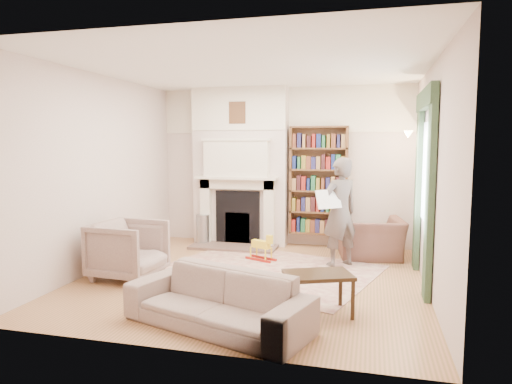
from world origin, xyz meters
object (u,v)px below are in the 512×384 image
(armchair_left, at_px, (128,250))
(sofa, at_px, (217,300))
(rocking_horse, at_px, (261,247))
(armchair_reading, at_px, (370,238))
(coffee_table, at_px, (318,294))
(man_reading, at_px, (340,212))
(bookcase, at_px, (318,180))
(paraffin_heater, at_px, (203,230))

(armchair_left, distance_m, sofa, 2.14)
(sofa, xyz_separation_m, rocking_horse, (-0.19, 2.61, -0.06))
(armchair_reading, height_order, coffee_table, armchair_reading)
(armchair_left, distance_m, man_reading, 3.05)
(bookcase, relative_size, man_reading, 1.14)
(armchair_left, height_order, sofa, armchair_left)
(armchair_left, xyz_separation_m, rocking_horse, (1.52, 1.32, -0.18))
(armchair_left, bearing_deg, coffee_table, -100.79)
(bookcase, distance_m, coffee_table, 3.37)
(man_reading, height_order, rocking_horse, man_reading)
(man_reading, distance_m, paraffin_heater, 2.67)
(man_reading, bearing_deg, sofa, 28.36)
(paraffin_heater, bearing_deg, coffee_table, -50.07)
(paraffin_heater, relative_size, rocking_horse, 1.14)
(armchair_left, bearing_deg, man_reading, -60.17)
(sofa, distance_m, paraffin_heater, 3.74)
(bookcase, xyz_separation_m, man_reading, (0.45, -1.20, -0.37))
(bookcase, height_order, paraffin_heater, bookcase)
(bookcase, distance_m, armchair_left, 3.47)
(coffee_table, bearing_deg, armchair_left, 142.60)
(armchair_left, xyz_separation_m, coffee_table, (2.64, -0.70, -0.16))
(sofa, bearing_deg, bookcase, 99.89)
(man_reading, bearing_deg, rocking_horse, -40.72)
(man_reading, bearing_deg, armchair_left, -14.66)
(rocking_horse, bearing_deg, paraffin_heater, 170.85)
(armchair_left, xyz_separation_m, paraffin_heater, (0.25, 2.15, -0.11))
(coffee_table, bearing_deg, armchair_reading, 55.90)
(armchair_left, bearing_deg, paraffin_heater, -2.50)
(man_reading, relative_size, rocking_horse, 3.36)
(armchair_left, relative_size, coffee_table, 1.22)
(bookcase, relative_size, coffee_table, 2.64)
(armchair_reading, bearing_deg, rocking_horse, 10.31)
(bookcase, height_order, armchair_reading, bookcase)
(rocking_horse, bearing_deg, coffee_table, -37.12)
(sofa, relative_size, man_reading, 1.17)
(armchair_reading, xyz_separation_m, rocking_horse, (-1.65, -0.59, -0.11))
(man_reading, bearing_deg, armchair_reading, -167.30)
(armchair_reading, height_order, sofa, armchair_reading)
(armchair_reading, relative_size, armchair_left, 1.15)
(armchair_left, distance_m, rocking_horse, 2.02)
(sofa, bearing_deg, armchair_left, 161.30)
(bookcase, distance_m, sofa, 3.94)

